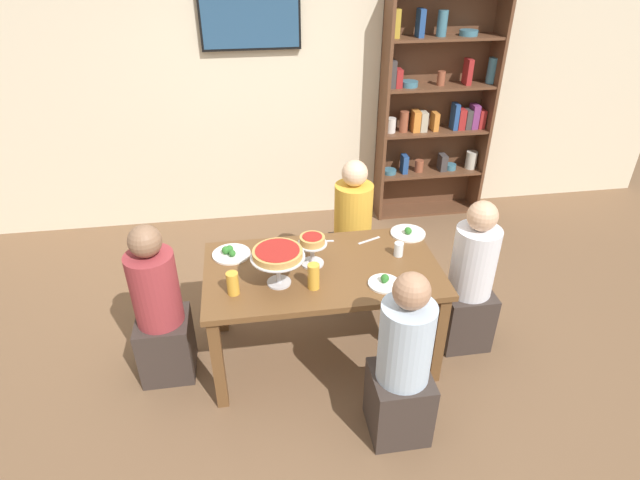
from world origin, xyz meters
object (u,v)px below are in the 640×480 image
object	(u,v)px
dining_table	(322,280)
cutlery_knife_near	(369,240)
beer_glass_amber_short	(233,283)
diner_far_right	(352,237)
diner_head_west	(160,315)
cutlery_fork_near	(321,241)
personal_pizza_stand	(312,244)
diner_near_right	(402,370)
water_glass_clear_near	(399,249)
television	(250,18)
deep_dish_pizza_stand	(278,256)
bookshelf	(436,108)
diner_head_east	(469,286)
salad_plate_near_diner	(230,253)
salad_plate_spare	(408,233)
beer_glass_amber_tall	(314,276)
salad_plate_far_diner	(384,282)

from	to	relation	value
dining_table	cutlery_knife_near	xyz separation A→B (m)	(0.38, 0.28, 0.10)
beer_glass_amber_short	diner_far_right	bearing A→B (deg)	44.98
diner_head_west	cutlery_fork_near	size ratio (longest dim) A/B	6.39
diner_far_right	personal_pizza_stand	size ratio (longest dim) A/B	5.44
diner_near_right	diner_far_right	xyz separation A→B (m)	(0.02, 1.47, 0.00)
cutlery_knife_near	water_glass_clear_near	bearing A→B (deg)	102.94
dining_table	television	size ratio (longest dim) A/B	1.74
personal_pizza_stand	water_glass_clear_near	bearing A→B (deg)	1.20
deep_dish_pizza_stand	water_glass_clear_near	world-z (taller)	deep_dish_pizza_stand
television	beer_glass_amber_short	bearing A→B (deg)	-96.77
diner_far_right	bookshelf	bearing A→B (deg)	139.40
bookshelf	cutlery_fork_near	distance (m)	2.23
diner_head_west	cutlery_fork_near	xyz separation A→B (m)	(1.10, 0.33, 0.25)
diner_head_west	water_glass_clear_near	world-z (taller)	diner_head_west
diner_head_east	salad_plate_near_diner	size ratio (longest dim) A/B	4.48
television	cutlery_knife_near	world-z (taller)	television
bookshelf	television	world-z (taller)	television
water_glass_clear_near	salad_plate_spare	bearing A→B (deg)	60.11
television	diner_head_east	size ratio (longest dim) A/B	0.76
diner_head_east	beer_glass_amber_tall	xyz separation A→B (m)	(-1.12, -0.18, 0.33)
beer_glass_amber_short	water_glass_clear_near	xyz separation A→B (m)	(1.10, 0.25, -0.03)
salad_plate_far_diner	personal_pizza_stand	bearing A→B (deg)	144.31
deep_dish_pizza_stand	salad_plate_near_diner	xyz separation A→B (m)	(-0.30, 0.37, -0.18)
dining_table	cutlery_knife_near	distance (m)	0.48
beer_glass_amber_short	beer_glass_amber_tall	bearing A→B (deg)	-2.17
diner_head_west	salad_plate_near_diner	bearing A→B (deg)	28.13
personal_pizza_stand	deep_dish_pizza_stand	bearing A→B (deg)	-142.76
diner_head_east	personal_pizza_stand	size ratio (longest dim) A/B	5.44
beer_glass_amber_tall	diner_head_east	bearing A→B (deg)	9.02
diner_head_east	salad_plate_spare	size ratio (longest dim) A/B	4.59
bookshelf	television	xyz separation A→B (m)	(-1.75, 0.09, 0.84)
water_glass_clear_near	cutlery_knife_near	distance (m)	0.26
diner_head_west	water_glass_clear_near	distance (m)	1.62
diner_near_right	bookshelf	bearing A→B (deg)	-22.00
television	diner_near_right	size ratio (longest dim) A/B	0.76
dining_table	diner_far_right	world-z (taller)	diner_far_right
diner_head_east	water_glass_clear_near	bearing A→B (deg)	-10.32
dining_table	deep_dish_pizza_stand	world-z (taller)	deep_dish_pizza_stand
diner_head_west	cutlery_knife_near	distance (m)	1.49
personal_pizza_stand	beer_glass_amber_tall	world-z (taller)	personal_pizza_stand
diner_near_right	deep_dish_pizza_stand	bearing A→B (deg)	46.99
beer_glass_amber_tall	diner_near_right	bearing A→B (deg)	-50.08
dining_table	salad_plate_near_diner	bearing A→B (deg)	157.63
diner_head_east	salad_plate_spare	xyz separation A→B (m)	(-0.36, 0.35, 0.26)
dining_table	diner_far_right	bearing A→B (deg)	64.01
diner_head_east	cutlery_knife_near	distance (m)	0.77
diner_head_west	beer_glass_amber_tall	world-z (taller)	diner_head_west
bookshelf	cutlery_knife_near	distance (m)	2.07
diner_head_east	salad_plate_near_diner	bearing A→B (deg)	-9.39
dining_table	diner_head_west	bearing A→B (deg)	-179.38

